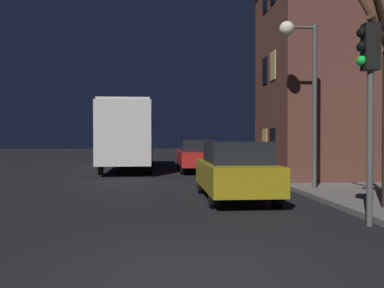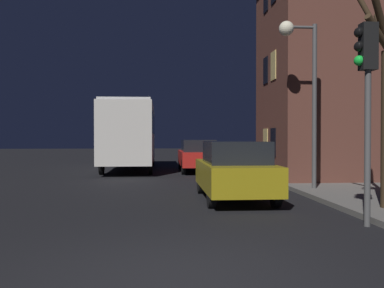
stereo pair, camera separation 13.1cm
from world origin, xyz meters
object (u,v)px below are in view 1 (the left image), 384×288
Objects in this scene: bus at (129,131)px; car_near_lane at (235,170)px; traffic_light at (369,80)px; streetlamp at (301,66)px; car_mid_lane at (197,155)px.

bus is 11.95m from car_near_lane.
traffic_light is 4.60m from car_near_lane.
car_near_lane is at bearing -149.07° from streetlamp.
streetlamp is at bearing -59.28° from bus.
streetlamp is 0.55× the size of bus.
streetlamp reaches higher than car_near_lane.
bus is (-5.91, 9.95, -1.87)m from streetlamp.
traffic_light reaches higher than car_mid_lane.
traffic_light is at bearing -69.83° from bus.
car_near_lane is (3.60, -11.33, -1.24)m from bus.
car_near_lane reaches higher than car_mid_lane.
bus is (-5.51, 15.00, -0.76)m from traffic_light.
streetlamp is at bearing 85.48° from traffic_light.
bus is at bearing 110.17° from traffic_light.
car_mid_lane is at bearing 91.02° from car_near_lane.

